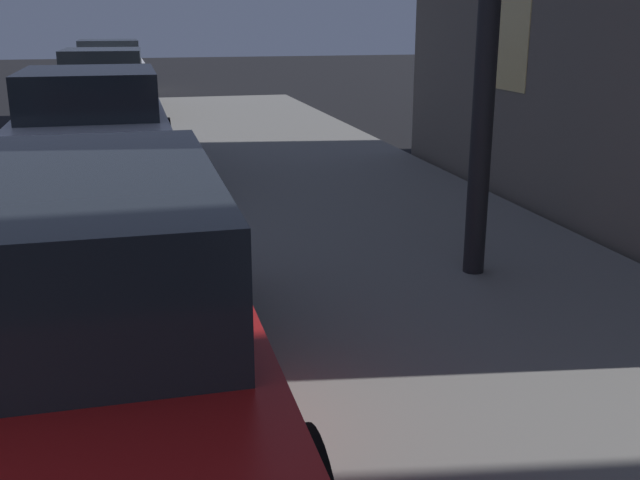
{
  "coord_description": "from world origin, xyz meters",
  "views": [
    {
      "loc": [
        3.32,
        -0.88,
        2.05
      ],
      "look_at": [
        4.08,
        2.13,
        1.11
      ],
      "focal_mm": 41.85,
      "sensor_mm": 36.0,
      "label": 1
    }
  ],
  "objects_px": {
    "car_white": "(110,66)",
    "car_black": "(104,86)",
    "car_red": "(40,319)",
    "car_silver": "(92,129)"
  },
  "relations": [
    {
      "from": "car_white",
      "to": "car_silver",
      "type": "bearing_deg",
      "value": -90.0
    },
    {
      "from": "car_red",
      "to": "car_silver",
      "type": "height_order",
      "value": "same"
    },
    {
      "from": "car_silver",
      "to": "car_black",
      "type": "distance_m",
      "value": 6.36
    },
    {
      "from": "car_red",
      "to": "car_black",
      "type": "relative_size",
      "value": 0.93
    },
    {
      "from": "car_red",
      "to": "car_black",
      "type": "bearing_deg",
      "value": 90.0
    },
    {
      "from": "car_red",
      "to": "car_white",
      "type": "relative_size",
      "value": 0.97
    },
    {
      "from": "car_white",
      "to": "car_black",
      "type": "bearing_deg",
      "value": -90.0
    },
    {
      "from": "car_black",
      "to": "car_red",
      "type": "bearing_deg",
      "value": -90.0
    },
    {
      "from": "car_silver",
      "to": "car_white",
      "type": "relative_size",
      "value": 1.0
    },
    {
      "from": "car_black",
      "to": "car_white",
      "type": "height_order",
      "value": "same"
    }
  ]
}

